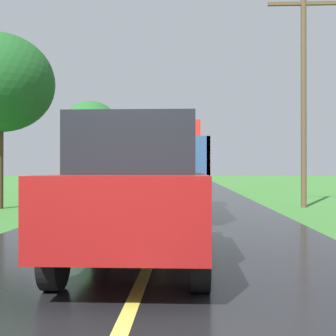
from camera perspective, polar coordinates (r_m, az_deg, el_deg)
banana_truck_near at (r=13.23m, az=-0.25°, el=0.29°), size 2.38×5.82×2.80m
banana_truck_far at (r=28.93m, az=1.93°, el=0.01°), size 2.38×5.81×2.80m
utility_pole_roadside at (r=16.75m, az=17.16°, el=9.67°), size 2.53×0.20×7.72m
roadside_tree_near_left at (r=27.35m, az=-9.96°, el=5.41°), size 3.30×3.30×5.54m
following_car at (r=5.85m, az=-3.72°, el=-2.98°), size 1.74×4.10×1.92m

